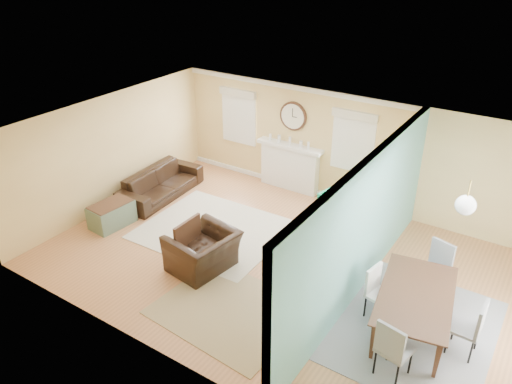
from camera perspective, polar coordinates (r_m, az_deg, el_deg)
floor at (r=9.75m, az=3.00°, el=-8.16°), size 9.00×9.00×0.00m
wall_back at (r=11.50m, az=10.80°, el=4.64°), size 9.00×0.02×2.60m
wall_front at (r=7.04m, az=-9.49°, el=-11.37°), size 9.00×0.02×2.60m
wall_left at (r=11.72m, az=-16.20°, el=4.44°), size 0.02×6.00×2.60m
ceiling at (r=8.50m, az=3.43°, el=6.24°), size 9.00×6.00×0.02m
partition at (r=8.71m, az=12.78°, el=-2.98°), size 0.17×6.00×2.60m
fireplace at (r=12.27m, az=3.87°, el=2.98°), size 1.70×0.30×1.17m
wall_clock at (r=11.88m, az=4.27°, el=8.64°), size 0.70×0.07×0.70m
window_left at (r=12.71m, az=-1.97°, el=9.05°), size 1.05×0.13×1.42m
window_right at (r=11.31m, az=11.09°, el=6.17°), size 1.05×0.13×1.42m
pendant at (r=7.77m, az=22.84°, el=-1.39°), size 0.30×0.30×0.55m
rug_cream at (r=10.78m, az=-4.87°, el=-4.34°), size 2.98×2.60×0.02m
rug_jute at (r=8.68m, az=-3.00°, el=-13.32°), size 2.48×2.08×0.01m
rug_grey at (r=8.71m, az=17.46°, el=-14.67°), size 2.40×3.00×0.01m
sofa at (r=12.19m, az=-10.81°, el=0.99°), size 1.03×2.32×0.66m
eames_chair at (r=9.44m, az=-6.08°, el=-6.77°), size 1.20×1.32×0.77m
green_chair at (r=11.03m, az=9.81°, el=-1.71°), size 0.93×0.95×0.73m
trunk at (r=11.24m, az=-16.16°, el=-2.47°), size 0.63×0.96×0.53m
credenza at (r=9.95m, az=11.92°, el=-5.18°), size 0.56×1.64×0.80m
tv at (r=9.60m, az=12.22°, el=-1.57°), size 0.22×1.08×0.62m
garden_stool at (r=9.21m, az=9.50°, el=-9.22°), size 0.31×0.31×0.45m
potted_plant at (r=8.96m, az=9.71°, el=-7.03°), size 0.43×0.45×0.40m
dining_table at (r=8.49m, az=17.79°, el=-12.95°), size 1.42×2.13×0.69m
dining_chair_n at (r=9.22m, az=19.74°, el=-7.90°), size 0.54×0.54×0.99m
dining_chair_s at (r=7.53m, az=15.68°, el=-16.29°), size 0.52×0.52×1.00m
dining_chair_w at (r=8.46m, az=14.16°, el=-10.86°), size 0.48×0.48×0.93m
dining_chair_e at (r=8.21m, az=22.91°, el=-13.57°), size 0.45×0.45×0.97m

